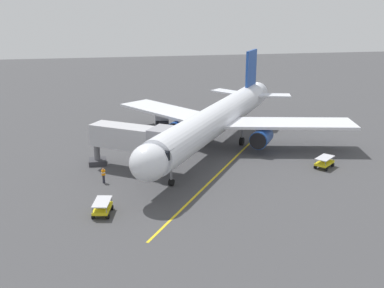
# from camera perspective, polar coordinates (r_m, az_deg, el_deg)

# --- Properties ---
(ground_plane) EXTENTS (220.00, 220.00, 0.00)m
(ground_plane) POSITION_cam_1_polar(r_m,az_deg,el_deg) (61.13, 4.11, 0.02)
(ground_plane) COLOR #424244
(apron_lead_in_line) EXTENTS (22.77, 33.16, 0.01)m
(apron_lead_in_line) POSITION_cam_1_polar(r_m,az_deg,el_deg) (53.37, 4.64, -2.60)
(apron_lead_in_line) COLOR yellow
(apron_lead_in_line) RESTS_ON ground
(airplane) EXTENTS (30.91, 35.32, 11.50)m
(airplane) POSITION_cam_1_polar(r_m,az_deg,el_deg) (57.99, 3.24, 3.19)
(airplane) COLOR silver
(airplane) RESTS_ON ground
(jet_bridge) EXTENTS (10.49, 8.26, 5.40)m
(jet_bridge) POSITION_cam_1_polar(r_m,az_deg,el_deg) (50.40, -6.97, 0.61)
(jet_bridge) COLOR #B7B7BC
(jet_bridge) RESTS_ON ground
(ground_crew_marshaller) EXTENTS (0.44, 0.32, 1.71)m
(ground_crew_marshaller) POSITION_cam_1_polar(r_m,az_deg,el_deg) (48.38, -11.26, -3.93)
(ground_crew_marshaller) COLOR #23232D
(ground_crew_marshaller) RESTS_ON ground
(baggage_cart_near_nose) EXTENTS (2.00, 2.83, 1.27)m
(baggage_cart_near_nose) POSITION_cam_1_polar(r_m,az_deg,el_deg) (41.54, -11.40, -7.96)
(baggage_cart_near_nose) COLOR yellow
(baggage_cart_near_nose) RESTS_ON ground
(box_truck_portside) EXTENTS (2.42, 4.78, 2.62)m
(box_truck_portside) POSITION_cam_1_polar(r_m,az_deg,el_deg) (68.16, -3.88, 3.07)
(box_truck_portside) COLOR black
(box_truck_portside) RESTS_ON ground
(baggage_cart_starboard_side) EXTENTS (2.90, 2.74, 1.27)m
(baggage_cart_starboard_side) POSITION_cam_1_polar(r_m,az_deg,el_deg) (54.22, 16.59, -2.24)
(baggage_cart_starboard_side) COLOR yellow
(baggage_cart_starboard_side) RESTS_ON ground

